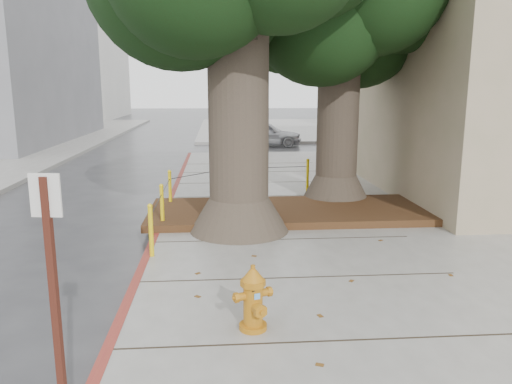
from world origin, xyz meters
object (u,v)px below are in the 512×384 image
car_red (381,138)px  signpost (55,305)px  car_silver (265,134)px  fire_hydrant (253,298)px

car_red → signpost: bearing=155.6°
car_red → car_silver: bearing=71.0°
car_silver → car_red: (5.66, -1.92, -0.06)m
fire_hydrant → car_red: (7.75, 18.84, 0.05)m
signpost → car_red: (9.38, 20.87, -0.85)m
fire_hydrant → car_red: size_ratio=0.23×
car_silver → car_red: size_ratio=1.06×
signpost → car_red: bearing=73.8°
signpost → car_silver: size_ratio=0.60×
car_silver → signpost: bearing=177.6°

